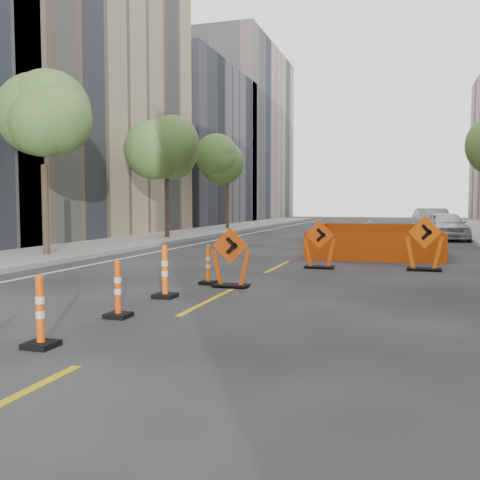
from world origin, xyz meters
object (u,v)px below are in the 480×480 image
(chevron_sign_center, at_px, (320,244))
(parked_car_near, at_px, (446,226))
(chevron_sign_right, at_px, (424,243))
(parked_car_mid, at_px, (432,221))
(channelizer_5, at_px, (165,271))
(channelizer_3, at_px, (40,311))
(channelizer_4, at_px, (118,289))
(chevron_sign_left, at_px, (231,257))
(channelizer_6, at_px, (208,264))
(parked_car_far, at_px, (435,220))

(chevron_sign_center, xyz_separation_m, parked_car_near, (4.50, 14.32, 0.04))
(chevron_sign_right, height_order, parked_car_mid, parked_car_mid)
(channelizer_5, distance_m, parked_car_mid, 26.32)
(channelizer_3, xyz_separation_m, channelizer_4, (0.03, 2.00, -0.00))
(chevron_sign_left, bearing_deg, chevron_sign_center, 66.27)
(channelizer_3, distance_m, chevron_sign_center, 10.20)
(channelizer_3, xyz_separation_m, parked_car_mid, (6.28, 29.55, 0.31))
(channelizer_6, relative_size, chevron_sign_right, 0.60)
(channelizer_6, distance_m, parked_car_mid, 24.34)
(channelizer_6, xyz_separation_m, parked_car_far, (6.57, 29.78, 0.22))
(chevron_sign_left, bearing_deg, channelizer_6, 153.18)
(chevron_sign_right, relative_size, parked_car_far, 0.33)
(channelizer_4, bearing_deg, channelizer_3, -90.81)
(parked_car_mid, distance_m, parked_car_far, 6.25)
(channelizer_3, bearing_deg, chevron_sign_left, 81.77)
(channelizer_5, height_order, chevron_sign_right, chevron_sign_right)
(channelizer_4, distance_m, chevron_sign_right, 9.83)
(channelizer_6, distance_m, chevron_sign_right, 6.67)
(channelizer_3, xyz_separation_m, parked_car_far, (6.74, 35.78, 0.20))
(channelizer_4, distance_m, channelizer_6, 4.00)
(channelizer_4, xyz_separation_m, chevron_sign_right, (5.21, 8.32, 0.30))
(channelizer_4, height_order, parked_car_near, parked_car_near)
(channelizer_3, relative_size, parked_car_mid, 0.21)
(channelizer_4, height_order, parked_car_mid, parked_car_mid)
(channelizer_6, relative_size, parked_car_far, 0.20)
(chevron_sign_center, distance_m, parked_car_near, 15.01)
(chevron_sign_center, bearing_deg, chevron_sign_left, -101.20)
(channelizer_5, relative_size, chevron_sign_center, 0.77)
(channelizer_4, relative_size, chevron_sign_right, 0.63)
(chevron_sign_center, bearing_deg, channelizer_6, -110.31)
(channelizer_5, bearing_deg, channelizer_4, -88.20)
(parked_car_far, bearing_deg, chevron_sign_center, -116.41)
(chevron_sign_left, xyz_separation_m, parked_car_mid, (5.45, 23.81, 0.11))
(channelizer_3, distance_m, channelizer_5, 4.00)
(parked_car_near, bearing_deg, channelizer_3, -113.51)
(chevron_sign_left, bearing_deg, channelizer_3, -103.34)
(chevron_sign_right, height_order, parked_car_near, chevron_sign_right)
(chevron_sign_left, height_order, parked_car_near, parked_car_near)
(parked_car_near, height_order, parked_car_far, parked_car_near)
(channelizer_4, relative_size, channelizer_6, 1.04)
(chevron_sign_left, bearing_deg, channelizer_5, -121.56)
(channelizer_3, height_order, channelizer_5, channelizer_5)
(channelizer_6, bearing_deg, parked_car_mid, 75.45)
(chevron_sign_center, relative_size, parked_car_mid, 0.29)
(chevron_sign_center, distance_m, parked_car_mid, 20.01)
(channelizer_4, xyz_separation_m, channelizer_6, (0.14, 4.00, -0.02))
(chevron_sign_left, relative_size, parked_car_mid, 0.28)
(chevron_sign_center, bearing_deg, channelizer_3, -95.31)
(channelizer_3, distance_m, parked_car_far, 36.41)
(channelizer_3, distance_m, chevron_sign_right, 11.58)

